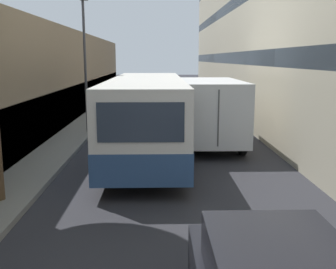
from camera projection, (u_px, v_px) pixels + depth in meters
ground_plane at (168, 152)px, 15.40m from camera, size 150.00×150.00×0.00m
sidewalk_left at (57, 151)px, 15.29m from camera, size 1.61×60.00×0.15m
building_left_shopfront at (3, 91)px, 14.80m from camera, size 2.40×60.00×5.26m
bus at (147, 114)px, 14.89m from camera, size 2.63×10.79×2.88m
box_truck at (206, 107)px, 16.94m from camera, size 2.49×7.05×2.74m
panel_van at (145, 96)px, 26.58m from camera, size 1.99×4.19×1.97m
street_lamp at (84, 37)px, 18.12m from camera, size 0.36×0.80×6.33m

